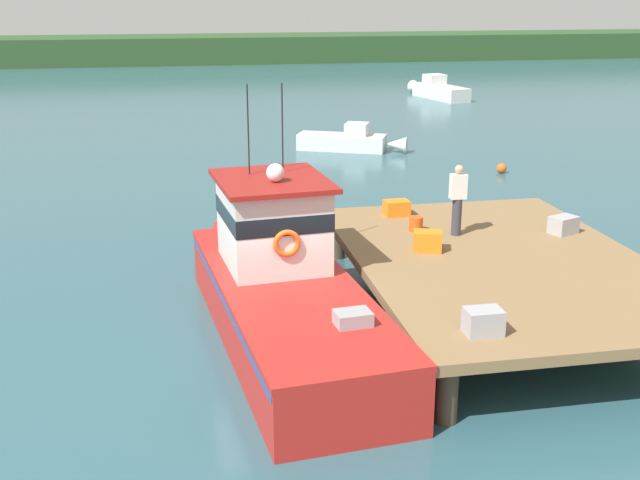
% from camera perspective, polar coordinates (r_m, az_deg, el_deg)
% --- Properties ---
extents(ground_plane, '(200.00, 200.00, 0.00)m').
position_cam_1_polar(ground_plane, '(16.15, -3.33, -6.38)').
color(ground_plane, '#2D5660').
extents(dock, '(6.00, 9.00, 1.20)m').
position_cam_1_polar(dock, '(16.99, 12.87, -1.68)').
color(dock, '#4C3D2D').
rests_on(dock, ground).
extents(main_fishing_boat, '(3.34, 9.93, 4.80)m').
position_cam_1_polar(main_fishing_boat, '(15.67, -2.81, -3.16)').
color(main_fishing_boat, red).
rests_on(main_fishing_boat, ground).
extents(crate_stack_near_edge, '(0.60, 0.44, 0.43)m').
position_cam_1_polar(crate_stack_near_edge, '(13.17, 11.70, -5.79)').
color(crate_stack_near_edge, '#9E9EA3').
rests_on(crate_stack_near_edge, dock).
extents(crate_single_far, '(0.62, 0.47, 0.38)m').
position_cam_1_polar(crate_single_far, '(19.68, 5.55, 2.32)').
color(crate_single_far, orange).
rests_on(crate_single_far, dock).
extents(crate_stack_mid_dock, '(0.71, 0.60, 0.43)m').
position_cam_1_polar(crate_stack_mid_dock, '(17.07, 7.77, -0.08)').
color(crate_stack_mid_dock, orange).
rests_on(crate_stack_mid_dock, dock).
extents(crate_single_by_cleat, '(0.72, 0.63, 0.40)m').
position_cam_1_polar(crate_single_by_cleat, '(18.98, 17.16, 1.05)').
color(crate_single_by_cleat, '#9E9EA3').
rests_on(crate_single_by_cleat, dock).
extents(bait_bucket, '(0.32, 0.32, 0.34)m').
position_cam_1_polar(bait_bucket, '(18.44, 6.94, 1.16)').
color(bait_bucket, '#E04C19').
rests_on(bait_bucket, dock).
extents(deckhand_by_the_boat, '(0.36, 0.22, 1.63)m').
position_cam_1_polar(deckhand_by_the_boat, '(18.10, 9.90, 2.97)').
color(deckhand_by_the_boat, '#383842').
rests_on(deckhand_by_the_boat, dock).
extents(moored_boat_near_channel, '(2.47, 5.75, 1.44)m').
position_cam_1_polar(moored_boat_near_channel, '(51.06, 8.47, 10.66)').
color(moored_boat_near_channel, silver).
rests_on(moored_boat_near_channel, ground).
extents(moored_boat_far_left, '(4.60, 2.76, 1.18)m').
position_cam_1_polar(moored_boat_far_left, '(33.81, 2.13, 7.16)').
color(moored_boat_far_left, silver).
rests_on(moored_boat_far_left, ground).
extents(mooring_buoy_inshore, '(0.37, 0.37, 0.37)m').
position_cam_1_polar(mooring_buoy_inshore, '(30.34, 12.98, 5.07)').
color(mooring_buoy_inshore, '#EA5B19').
rests_on(mooring_buoy_inshore, ground).
extents(mooring_buoy_spare_mooring, '(0.34, 0.34, 0.34)m').
position_cam_1_polar(mooring_buoy_spare_mooring, '(22.48, 2.34, 1.11)').
color(mooring_buoy_spare_mooring, silver).
rests_on(mooring_buoy_spare_mooring, ground).
extents(far_shoreline, '(120.00, 8.00, 2.40)m').
position_cam_1_polar(far_shoreline, '(76.84, -9.67, 13.43)').
color(far_shoreline, '#284723').
rests_on(far_shoreline, ground).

